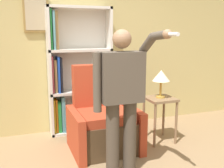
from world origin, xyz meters
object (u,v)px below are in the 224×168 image
(armchair, at_px, (103,123))
(side_table, at_px, (160,107))
(bookcase, at_px, (74,73))
(table_lamp, at_px, (161,77))
(person_standing, at_px, (122,94))

(armchair, height_order, side_table, armchair)
(bookcase, relative_size, side_table, 2.99)
(bookcase, height_order, side_table, bookcase)
(armchair, bearing_deg, bookcase, 106.51)
(bookcase, relative_size, table_lamp, 4.94)
(armchair, distance_m, side_table, 0.89)
(side_table, height_order, table_lamp, table_lamp)
(side_table, bearing_deg, armchair, 176.22)
(armchair, distance_m, person_standing, 0.93)
(armchair, height_order, table_lamp, armchair)
(bookcase, relative_size, person_standing, 1.22)
(side_table, xyz_separation_m, table_lamp, (-0.00, 0.00, 0.45))
(person_standing, height_order, table_lamp, person_standing)
(table_lamp, bearing_deg, side_table, 0.00)
(table_lamp, bearing_deg, person_standing, -142.61)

